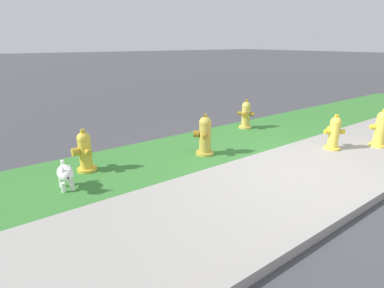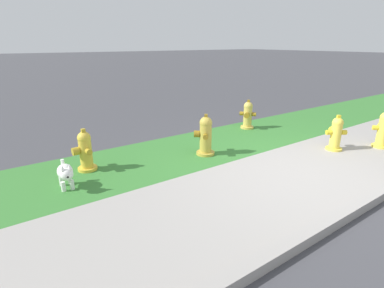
{
  "view_description": "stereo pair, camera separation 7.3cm",
  "coord_description": "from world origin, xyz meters",
  "px_view_note": "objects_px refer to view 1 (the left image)",
  "views": [
    {
      "loc": [
        -3.83,
        -2.41,
        1.91
      ],
      "look_at": [
        -1.23,
        1.15,
        0.4
      ],
      "focal_mm": 28.0,
      "sensor_mm": 36.0,
      "label": 1
    },
    {
      "loc": [
        -3.77,
        -2.46,
        1.91
      ],
      "look_at": [
        -1.23,
        1.15,
        0.4
      ],
      "focal_mm": 28.0,
      "sensor_mm": 36.0,
      "label": 2
    }
  ],
  "objects_px": {
    "fire_hydrant_across_street": "(334,133)",
    "fire_hydrant_by_grass_verge": "(246,115)",
    "small_white_dog": "(66,174)",
    "fire_hydrant_at_driveway": "(85,152)",
    "fire_hydrant_near_corner": "(381,129)",
    "fire_hydrant_mid_block": "(205,135)"
  },
  "relations": [
    {
      "from": "fire_hydrant_mid_block",
      "to": "fire_hydrant_across_street",
      "type": "bearing_deg",
      "value": -81.35
    },
    {
      "from": "fire_hydrant_near_corner",
      "to": "fire_hydrant_at_driveway",
      "type": "xyz_separation_m",
      "value": [
        -4.9,
        2.14,
        -0.03
      ]
    },
    {
      "from": "fire_hydrant_across_street",
      "to": "fire_hydrant_by_grass_verge",
      "type": "bearing_deg",
      "value": 131.52
    },
    {
      "from": "fire_hydrant_near_corner",
      "to": "fire_hydrant_by_grass_verge",
      "type": "bearing_deg",
      "value": 165.29
    },
    {
      "from": "fire_hydrant_across_street",
      "to": "fire_hydrant_at_driveway",
      "type": "bearing_deg",
      "value": -168.92
    },
    {
      "from": "fire_hydrant_mid_block",
      "to": "fire_hydrant_at_driveway",
      "type": "bearing_deg",
      "value": 113.4
    },
    {
      "from": "fire_hydrant_across_street",
      "to": "fire_hydrant_mid_block",
      "type": "distance_m",
      "value": 2.41
    },
    {
      "from": "fire_hydrant_at_driveway",
      "to": "small_white_dog",
      "type": "xyz_separation_m",
      "value": [
        -0.41,
        -0.49,
        -0.08
      ]
    },
    {
      "from": "fire_hydrant_mid_block",
      "to": "fire_hydrant_near_corner",
      "type": "bearing_deg",
      "value": -80.38
    },
    {
      "from": "small_white_dog",
      "to": "fire_hydrant_at_driveway",
      "type": "bearing_deg",
      "value": 145.38
    },
    {
      "from": "fire_hydrant_across_street",
      "to": "small_white_dog",
      "type": "xyz_separation_m",
      "value": [
        -4.45,
        1.22,
        -0.08
      ]
    },
    {
      "from": "fire_hydrant_mid_block",
      "to": "small_white_dog",
      "type": "relative_size",
      "value": 1.54
    },
    {
      "from": "fire_hydrant_across_street",
      "to": "fire_hydrant_near_corner",
      "type": "distance_m",
      "value": 0.97
    },
    {
      "from": "fire_hydrant_by_grass_verge",
      "to": "small_white_dog",
      "type": "distance_m",
      "value": 4.26
    },
    {
      "from": "fire_hydrant_mid_block",
      "to": "fire_hydrant_at_driveway",
      "type": "height_order",
      "value": "fire_hydrant_mid_block"
    },
    {
      "from": "fire_hydrant_across_street",
      "to": "small_white_dog",
      "type": "relative_size",
      "value": 1.39
    },
    {
      "from": "fire_hydrant_across_street",
      "to": "fire_hydrant_mid_block",
      "type": "xyz_separation_m",
      "value": [
        -2.1,
        1.19,
        0.04
      ]
    },
    {
      "from": "fire_hydrant_mid_block",
      "to": "fire_hydrant_by_grass_verge",
      "type": "height_order",
      "value": "fire_hydrant_mid_block"
    },
    {
      "from": "fire_hydrant_across_street",
      "to": "fire_hydrant_near_corner",
      "type": "bearing_deg",
      "value": 7.79
    },
    {
      "from": "fire_hydrant_mid_block",
      "to": "small_white_dog",
      "type": "distance_m",
      "value": 2.35
    },
    {
      "from": "fire_hydrant_across_street",
      "to": "fire_hydrant_near_corner",
      "type": "xyz_separation_m",
      "value": [
        0.87,
        -0.43,
        0.03
      ]
    },
    {
      "from": "fire_hydrant_mid_block",
      "to": "fire_hydrant_by_grass_verge",
      "type": "relative_size",
      "value": 1.1
    }
  ]
}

